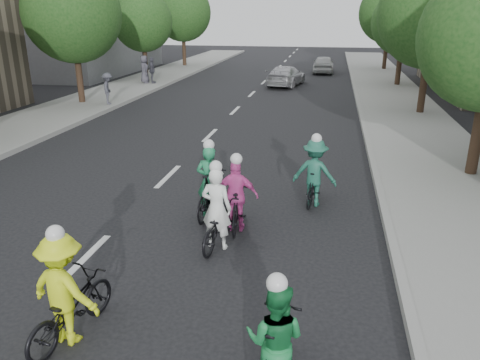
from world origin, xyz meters
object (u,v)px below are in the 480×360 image
(spectator_1, at_px, (152,70))
(spectator_2, at_px, (145,69))
(cyclist_2, at_px, (275,347))
(cyclist_5, at_px, (237,202))
(cyclist_0, at_px, (218,219))
(follow_car_lead, at_px, (286,76))
(cyclist_1, at_px, (211,189))
(cyclist_4, at_px, (67,298))
(spectator_0, at_px, (108,89))
(follow_car_trail, at_px, (323,64))
(cyclist_3, at_px, (314,177))

(spectator_1, bearing_deg, spectator_2, 71.30)
(cyclist_2, xyz_separation_m, cyclist_5, (-1.41, 4.56, 0.00))
(cyclist_0, height_order, follow_car_lead, cyclist_0)
(cyclist_1, distance_m, cyclist_4, 4.86)
(spectator_0, bearing_deg, cyclist_0, -168.64)
(cyclist_5, bearing_deg, spectator_2, -67.23)
(cyclist_0, height_order, follow_car_trail, cyclist_0)
(spectator_0, bearing_deg, cyclist_1, -167.19)
(cyclist_4, bearing_deg, cyclist_0, -102.22)
(follow_car_trail, height_order, spectator_2, spectator_2)
(spectator_0, distance_m, spectator_1, 7.48)
(cyclist_0, relative_size, cyclist_5, 1.05)
(cyclist_0, distance_m, spectator_2, 23.34)
(follow_car_lead, bearing_deg, cyclist_5, 102.30)
(spectator_0, xyz_separation_m, spectator_1, (-0.49, 7.46, 0.03))
(cyclist_3, xyz_separation_m, spectator_1, (-11.33, 18.45, 0.24))
(spectator_0, xyz_separation_m, spectator_2, (-1.02, 7.47, 0.09))
(follow_car_lead, bearing_deg, cyclist_4, 98.06)
(spectator_2, bearing_deg, cyclist_0, -174.78)
(cyclist_5, distance_m, follow_car_lead, 21.75)
(cyclist_1, distance_m, spectator_0, 14.80)
(cyclist_3, bearing_deg, cyclist_1, 35.51)
(cyclist_2, bearing_deg, cyclist_0, -59.45)
(cyclist_0, bearing_deg, cyclist_1, -63.37)
(cyclist_4, distance_m, cyclist_5, 4.48)
(cyclist_5, relative_size, spectator_2, 1.02)
(follow_car_trail, relative_size, spectator_0, 2.52)
(cyclist_5, distance_m, spectator_0, 15.75)
(cyclist_3, distance_m, cyclist_5, 2.41)
(cyclist_3, height_order, cyclist_4, cyclist_4)
(cyclist_0, relative_size, follow_car_trail, 0.47)
(follow_car_trail, xyz_separation_m, spectator_2, (-11.43, -8.85, 0.36))
(cyclist_5, height_order, follow_car_lead, cyclist_5)
(cyclist_3, bearing_deg, spectator_1, -48.74)
(cyclist_1, relative_size, cyclist_3, 1.02)
(follow_car_lead, distance_m, follow_car_trail, 7.70)
(cyclist_5, relative_size, follow_car_trail, 0.45)
(cyclist_4, distance_m, follow_car_lead, 25.87)
(cyclist_0, xyz_separation_m, spectator_2, (-10.01, 21.08, 0.43))
(cyclist_0, bearing_deg, cyclist_4, 73.02)
(follow_car_lead, height_order, follow_car_trail, follow_car_trail)
(cyclist_2, height_order, follow_car_lead, cyclist_2)
(cyclist_3, relative_size, cyclist_4, 0.98)
(cyclist_2, distance_m, spectator_0, 20.33)
(cyclist_4, distance_m, spectator_2, 25.83)
(cyclist_4, height_order, follow_car_trail, cyclist_4)
(cyclist_4, xyz_separation_m, follow_car_lead, (0.65, 25.86, -0.05))
(cyclist_4, relative_size, spectator_0, 1.19)
(cyclist_1, xyz_separation_m, spectator_0, (-8.46, 12.14, 0.28))
(cyclist_5, relative_size, spectator_1, 1.09)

